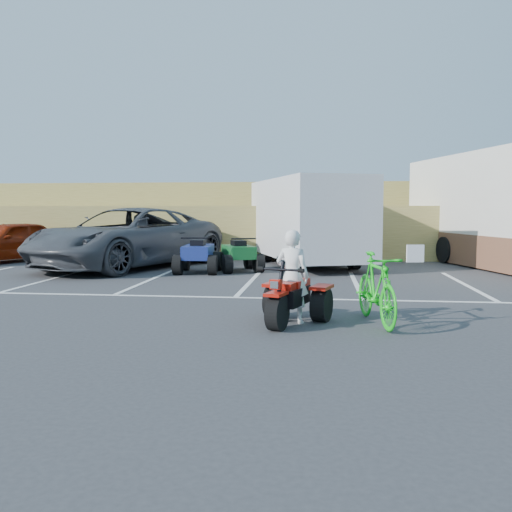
# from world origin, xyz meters

# --- Properties ---
(ground) EXTENTS (100.00, 100.00, 0.00)m
(ground) POSITION_xyz_m (0.00, 0.00, 0.00)
(ground) COLOR #343437
(ground) RESTS_ON ground
(parking_stripes) EXTENTS (28.00, 5.16, 0.01)m
(parking_stripes) POSITION_xyz_m (0.87, 4.07, 0.00)
(parking_stripes) COLOR white
(parking_stripes) RESTS_ON ground
(grass_embankment) EXTENTS (40.00, 8.50, 3.10)m
(grass_embankment) POSITION_xyz_m (0.00, 15.48, 1.42)
(grass_embankment) COLOR olive
(grass_embankment) RESTS_ON ground
(red_trike_atv) EXTENTS (1.53, 1.78, 0.98)m
(red_trike_atv) POSITION_xyz_m (1.29, -0.12, 0.00)
(red_trike_atv) COLOR #A11209
(red_trike_atv) RESTS_ON ground
(rider) EXTENTS (0.65, 0.52, 1.55)m
(rider) POSITION_xyz_m (1.33, 0.02, 0.78)
(rider) COLOR white
(rider) RESTS_ON ground
(green_dirt_bike) EXTENTS (0.94, 2.03, 1.18)m
(green_dirt_bike) POSITION_xyz_m (2.71, 0.06, 0.59)
(green_dirt_bike) COLOR #14BF19
(green_dirt_bike) RESTS_ON ground
(grey_pickup) EXTENTS (5.68, 7.64, 1.93)m
(grey_pickup) POSITION_xyz_m (-4.37, 7.89, 0.96)
(grey_pickup) COLOR #424449
(grey_pickup) RESTS_ON ground
(red_car) EXTENTS (3.37, 4.63, 1.46)m
(red_car) POSITION_xyz_m (-9.26, 9.23, 0.73)
(red_car) COLOR maroon
(red_car) RESTS_ON ground
(cargo_trailer) EXTENTS (4.37, 6.61, 2.87)m
(cargo_trailer) POSITION_xyz_m (1.36, 9.24, 1.55)
(cargo_trailer) COLOR silver
(cargo_trailer) RESTS_ON ground
(quad_atv_blue) EXTENTS (1.37, 1.76, 1.10)m
(quad_atv_blue) POSITION_xyz_m (-1.80, 6.75, 0.00)
(quad_atv_blue) COLOR navy
(quad_atv_blue) RESTS_ON ground
(quad_atv_green) EXTENTS (1.74, 1.95, 1.05)m
(quad_atv_green) POSITION_xyz_m (-0.67, 7.30, 0.00)
(quad_atv_green) COLOR #135523
(quad_atv_green) RESTS_ON ground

